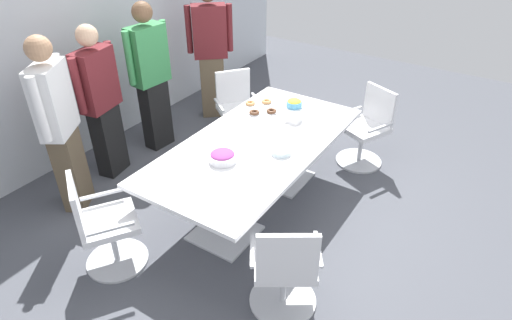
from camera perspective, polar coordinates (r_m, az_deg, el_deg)
The scene contains 16 objects.
ground_plane at distance 4.64m, azimuth 0.00°, elevation -5.76°, with size 10.00×10.00×0.01m, color #4C4F56.
back_wall at distance 5.52m, azimuth -22.20°, elevation 14.91°, with size 8.00×0.10×2.80m, color silver.
conference_table at distance 4.27m, azimuth 0.00°, elevation 0.84°, with size 2.40×1.20×0.75m.
office_chair_0 at distance 3.40m, azimuth 3.76°, elevation -14.20°, with size 0.75×0.75×0.91m.
office_chair_1 at distance 5.27m, azimuth 14.13°, elevation 3.68°, with size 0.72×0.72×0.91m.
office_chair_2 at distance 5.52m, azimuth -2.44°, elevation 6.14°, with size 0.76×0.76×0.91m.
office_chair_3 at distance 3.95m, azimuth -19.24°, elevation -8.40°, with size 0.75×0.75×0.91m.
person_standing_0 at distance 4.53m, azimuth -24.22°, elevation 4.21°, with size 0.56×0.42×1.78m.
person_standing_1 at distance 4.98m, azimuth -19.55°, elevation 7.20°, with size 0.61×0.30×1.70m.
person_standing_2 at distance 5.38m, azimuth -13.52°, elevation 10.60°, with size 0.61×0.25×1.78m.
person_standing_3 at distance 6.05m, azimuth -5.94°, elevation 13.99°, with size 0.46×0.51×1.80m.
snack_bowl_candy_mix at distance 3.91m, azimuth -4.37°, elevation 0.46°, with size 0.25×0.25×0.11m.
snack_bowl_chips_yellow at distance 4.89m, azimuth 4.99°, elevation 7.40°, with size 0.17×0.17×0.09m.
donut_platter at distance 4.83m, azimuth 0.63°, elevation 6.80°, with size 0.41×0.41×0.04m.
plate_stack at distance 4.03m, azimuth 3.28°, elevation 1.10°, with size 0.18×0.18×0.05m.
napkin_pile at distance 4.58m, azimuth 4.93°, elevation 5.41°, with size 0.14×0.14×0.08m, color white.
Camera 1 is at (-3.04, -1.96, 2.90)m, focal length 30.76 mm.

